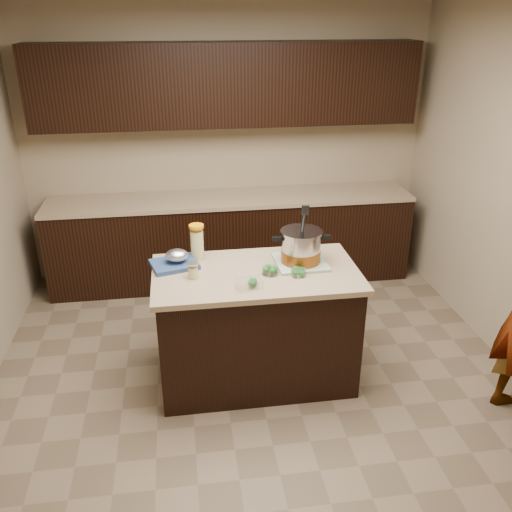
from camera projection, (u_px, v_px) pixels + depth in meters
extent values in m
plane|color=brown|center=(256.00, 375.00, 4.20)|extent=(4.00, 4.00, 0.00)
cube|color=tan|center=(227.00, 144.00, 5.44)|extent=(4.00, 0.04, 2.70)
cube|color=tan|center=(342.00, 409.00, 1.84)|extent=(4.00, 0.04, 2.70)
cube|color=black|center=(232.00, 240.00, 5.55)|extent=(3.60, 0.60, 0.86)
cube|color=tan|center=(231.00, 198.00, 5.36)|extent=(3.60, 0.63, 0.04)
cube|color=black|center=(227.00, 85.00, 5.03)|extent=(3.60, 0.35, 0.75)
cube|color=black|center=(256.00, 328.00, 4.02)|extent=(1.40, 0.75, 0.86)
cube|color=tan|center=(256.00, 274.00, 3.84)|extent=(1.46, 0.81, 0.04)
cube|color=#56805C|center=(300.00, 262.00, 3.94)|extent=(0.37, 0.37, 0.02)
cylinder|color=#B7B7BC|center=(301.00, 247.00, 3.89)|extent=(0.30, 0.30, 0.22)
cylinder|color=brown|center=(301.00, 255.00, 3.92)|extent=(0.30, 0.30, 0.09)
cylinder|color=#B7B7BC|center=(302.00, 232.00, 3.84)|extent=(0.32, 0.32, 0.02)
cube|color=black|center=(277.00, 239.00, 3.85)|extent=(0.07, 0.04, 0.03)
cube|color=black|center=(326.00, 237.00, 3.88)|extent=(0.07, 0.04, 0.03)
cylinder|color=black|center=(303.00, 225.00, 3.79)|extent=(0.03, 0.12, 0.27)
cylinder|color=#D1CD80|center=(197.00, 245.00, 3.99)|extent=(0.10, 0.10, 0.22)
cylinder|color=white|center=(197.00, 243.00, 3.98)|extent=(0.11, 0.11, 0.24)
cylinder|color=orange|center=(196.00, 227.00, 3.93)|extent=(0.11, 0.11, 0.02)
cylinder|color=#D1CD80|center=(193.00, 273.00, 3.72)|extent=(0.08, 0.08, 0.08)
cylinder|color=white|center=(193.00, 271.00, 3.72)|extent=(0.09, 0.09, 0.10)
cylinder|color=silver|center=(193.00, 263.00, 3.69)|extent=(0.10, 0.10, 0.02)
cylinder|color=silver|center=(270.00, 270.00, 3.78)|extent=(0.12, 0.12, 0.06)
cylinder|color=silver|center=(298.00, 272.00, 3.75)|extent=(0.14, 0.14, 0.05)
cube|color=silver|center=(249.00, 283.00, 3.60)|extent=(0.18, 0.14, 0.06)
cube|color=navy|center=(174.00, 264.00, 3.90)|extent=(0.38, 0.33, 0.03)
ellipsoid|color=silver|center=(177.00, 256.00, 3.87)|extent=(0.16, 0.13, 0.09)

